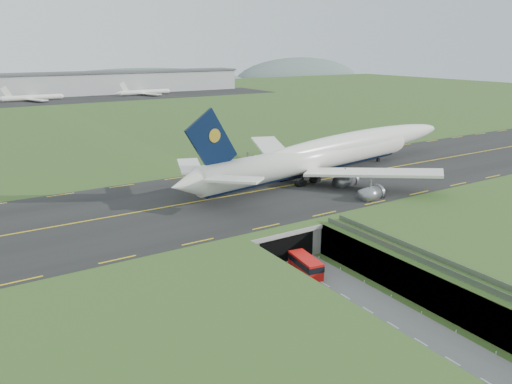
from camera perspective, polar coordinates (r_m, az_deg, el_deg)
ground at (r=87.57m, az=6.62°, el=-9.81°), size 900.00×900.00×0.00m
airfield_deck at (r=86.30m, az=6.69°, el=-8.03°), size 800.00×800.00×6.00m
trench_road at (r=82.49m, az=9.94°, el=-11.62°), size 12.00×75.00×0.20m
taxiway at (r=111.09m, az=-3.93°, el=-0.64°), size 800.00×44.00×0.18m
tunnel_portal at (r=98.67m, az=0.62°, el=-4.51°), size 17.00×22.30×6.00m
guideway at (r=80.93m, az=21.61°, el=-9.04°), size 3.00×53.00×7.05m
jumbo_jet at (r=132.02m, az=8.66°, el=4.44°), size 99.73×62.64×20.99m
shuttle_tram at (r=88.15m, az=5.68°, el=-8.35°), size 4.00×8.13×3.17m
cargo_terminal at (r=364.48m, az=-24.69°, el=11.02°), size 320.00×67.00×15.60m
distant_hills at (r=505.74m, az=-19.30°, el=10.61°), size 700.00×91.00×60.00m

